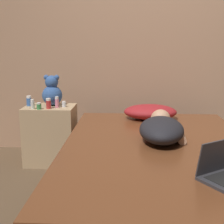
# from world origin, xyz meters

# --- Properties ---
(ground_plane) EXTENTS (12.00, 12.00, 0.00)m
(ground_plane) POSITION_xyz_m (0.00, 0.00, 0.00)
(ground_plane) COLOR brown
(wall_back) EXTENTS (8.00, 0.06, 2.60)m
(wall_back) POSITION_xyz_m (0.00, 1.33, 1.30)
(wall_back) COLOR tan
(wall_back) RESTS_ON ground_plane
(bed) EXTENTS (1.40, 2.09, 0.49)m
(bed) POSITION_xyz_m (0.00, 0.00, 0.24)
(bed) COLOR #2D2319
(bed) RESTS_ON ground_plane
(nightstand) EXTENTS (0.49, 0.37, 0.59)m
(nightstand) POSITION_xyz_m (-1.00, 0.85, 0.29)
(nightstand) COLOR tan
(nightstand) RESTS_ON ground_plane
(pillow) EXTENTS (0.50, 0.35, 0.14)m
(pillow) POSITION_xyz_m (-0.01, 0.79, 0.56)
(pillow) COLOR maroon
(pillow) RESTS_ON bed
(person_lying) EXTENTS (0.37, 0.69, 0.17)m
(person_lying) POSITION_xyz_m (0.03, 0.15, 0.57)
(person_lying) COLOR black
(person_lying) RESTS_ON bed
(teddy_bear) EXTENTS (0.20, 0.20, 0.31)m
(teddy_bear) POSITION_xyz_m (-0.99, 0.91, 0.72)
(teddy_bear) COLOR #335693
(teddy_bear) RESTS_ON nightstand
(bottle_white) EXTENTS (0.04, 0.04, 0.09)m
(bottle_white) POSITION_xyz_m (-1.13, 0.72, 0.63)
(bottle_white) COLOR white
(bottle_white) RESTS_ON nightstand
(bottle_green) EXTENTS (0.04, 0.04, 0.06)m
(bottle_green) POSITION_xyz_m (-1.07, 0.71, 0.62)
(bottle_green) COLOR #3D8E4C
(bottle_green) RESTS_ON nightstand
(bottle_blue) EXTENTS (0.05, 0.05, 0.10)m
(bottle_blue) POSITION_xyz_m (-1.21, 0.87, 0.64)
(bottle_blue) COLOR #3866B2
(bottle_blue) RESTS_ON nightstand
(bottle_clear) EXTENTS (0.04, 0.04, 0.06)m
(bottle_clear) POSITION_xyz_m (-0.85, 0.83, 0.61)
(bottle_clear) COLOR silver
(bottle_clear) RESTS_ON nightstand
(bottle_red) EXTENTS (0.05, 0.05, 0.10)m
(bottle_red) POSITION_xyz_m (-0.98, 0.74, 0.64)
(bottle_red) COLOR #B72D2D
(bottle_red) RESTS_ON nightstand
(bottle_pink) EXTENTS (0.04, 0.04, 0.11)m
(bottle_pink) POSITION_xyz_m (-0.91, 0.79, 0.64)
(bottle_pink) COLOR pink
(bottle_pink) RESTS_ON nightstand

